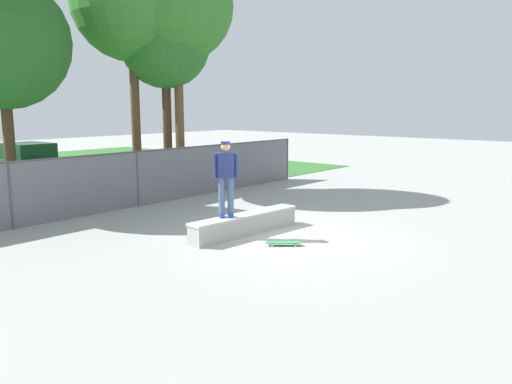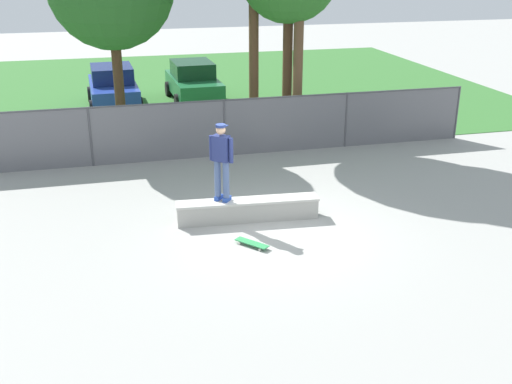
{
  "view_description": "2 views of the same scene",
  "coord_description": "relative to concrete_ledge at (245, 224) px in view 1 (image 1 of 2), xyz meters",
  "views": [
    {
      "loc": [
        -9.64,
        -7.31,
        3.18
      ],
      "look_at": [
        -0.24,
        0.64,
        1.07
      ],
      "focal_mm": 35.21,
      "sensor_mm": 36.0,
      "label": 1
    },
    {
      "loc": [
        -3.48,
        -12.16,
        5.96
      ],
      "look_at": [
        -0.36,
        0.34,
        0.89
      ],
      "focal_mm": 43.03,
      "sensor_mm": 36.0,
      "label": 2
    }
  ],
  "objects": [
    {
      "name": "ground_plane",
      "position": [
        0.44,
        -0.82,
        -0.26
      ],
      "size": [
        80.0,
        80.0,
        0.0
      ],
      "primitive_type": "plane",
      "color": "#9E9E99"
    },
    {
      "name": "tree_near_left",
      "position": [
        -2.58,
        7.02,
        4.73
      ],
      "size": [
        3.88,
        3.88,
        6.95
      ],
      "color": "#47301E",
      "rests_on": "ground"
    },
    {
      "name": "concrete_ledge",
      "position": [
        0.0,
        0.0,
        0.0
      ],
      "size": [
        3.4,
        0.73,
        0.52
      ],
      "color": "#A8A59E",
      "rests_on": "ground"
    },
    {
      "name": "skateboarder",
      "position": [
        -0.59,
        0.09,
        1.29
      ],
      "size": [
        0.49,
        0.43,
        1.84
      ],
      "color": "#2647A5",
      "rests_on": "concrete_ledge"
    },
    {
      "name": "car_green",
      "position": [
        0.63,
        12.67,
        0.58
      ],
      "size": [
        2.13,
        4.26,
        1.66
      ],
      "color": "#1E6638",
      "rests_on": "ground"
    },
    {
      "name": "tree_mid",
      "position": [
        2.83,
        6.3,
        5.11
      ],
      "size": [
        3.23,
        3.23,
        7.03
      ],
      "color": "#47301E",
      "rests_on": "ground"
    },
    {
      "name": "chainlink_fence",
      "position": [
        0.44,
        4.97,
        0.71
      ],
      "size": [
        16.05,
        0.07,
        1.79
      ],
      "color": "#4C4C51",
      "rests_on": "ground"
    },
    {
      "name": "tree_far",
      "position": [
        3.05,
        5.86,
        6.37
      ],
      "size": [
        3.99,
        3.99,
        8.66
      ],
      "color": "brown",
      "rests_on": "ground"
    },
    {
      "name": "skateboard",
      "position": [
        -0.24,
        -1.39,
        -0.19
      ],
      "size": [
        0.67,
        0.74,
        0.09
      ],
      "color": "#2D8C4C",
      "rests_on": "ground"
    },
    {
      "name": "tree_near_right",
      "position": [
        1.83,
        6.81,
        6.47
      ],
      "size": [
        4.14,
        4.14,
        8.83
      ],
      "color": "#513823",
      "rests_on": "ground"
    }
  ]
}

